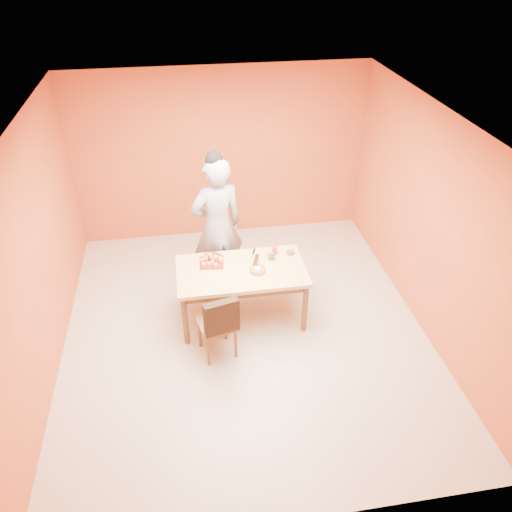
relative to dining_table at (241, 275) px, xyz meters
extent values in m
plane|color=beige|center=(0.00, -0.28, -0.67)|extent=(5.00, 5.00, 0.00)
plane|color=white|center=(0.00, -0.28, 2.03)|extent=(5.00, 5.00, 0.00)
plane|color=#DB5A32|center=(0.00, 2.22, 0.68)|extent=(4.50, 0.00, 4.50)
plane|color=#DB5A32|center=(-2.25, -0.28, 0.68)|extent=(0.00, 5.00, 5.00)
plane|color=#DB5A32|center=(2.25, -0.28, 0.68)|extent=(0.00, 5.00, 5.00)
cube|color=#E1CB76|center=(0.00, 0.00, 0.07)|extent=(1.60, 0.90, 0.05)
cube|color=brown|center=(0.00, 0.00, -0.01)|extent=(1.48, 0.78, 0.10)
cylinder|color=brown|center=(-0.74, -0.39, -0.31)|extent=(0.07, 0.07, 0.71)
cylinder|color=brown|center=(-0.74, 0.39, -0.31)|extent=(0.07, 0.07, 0.71)
cylinder|color=brown|center=(0.74, -0.39, -0.31)|extent=(0.07, 0.07, 0.71)
cylinder|color=brown|center=(0.74, 0.39, -0.31)|extent=(0.07, 0.07, 0.71)
imported|color=#949497|center=(-0.22, 0.72, 0.31)|extent=(0.81, 0.63, 1.95)
cube|color=maroon|center=(-0.35, 0.20, 0.10)|extent=(0.32, 0.32, 0.02)
cylinder|color=maroon|center=(-0.33, 0.30, 0.10)|extent=(0.30, 0.30, 0.02)
cylinder|color=white|center=(0.19, -0.10, 0.10)|extent=(0.32, 0.32, 0.01)
cylinder|color=#C38A32|center=(0.19, -0.10, 0.13)|extent=(0.26, 0.26, 0.05)
cube|color=silver|center=(0.20, 0.08, 0.16)|extent=(0.13, 0.25, 0.01)
ellipsoid|color=olive|center=(0.41, 0.15, 0.16)|extent=(0.12, 0.10, 0.12)
cylinder|color=#C81E54|center=(0.48, 0.28, 0.15)|extent=(0.09, 0.09, 0.10)
cylinder|color=#3C2110|center=(0.68, 0.25, 0.11)|extent=(0.13, 0.13, 0.03)
camera|label=1|loc=(-0.63, -5.00, 3.70)|focal=35.00mm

